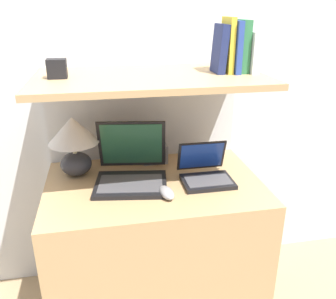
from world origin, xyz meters
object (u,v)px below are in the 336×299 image
(book_green, at_px, (242,46))
(book_white, at_px, (250,52))
(router_box, at_px, (155,154))
(book_navy, at_px, (220,49))
(book_yellow, at_px, (228,45))
(book_blue, at_px, (234,47))
(laptop_large, at_px, (131,170))
(table_lamp, at_px, (74,139))
(laptop_small, at_px, (206,173))
(computer_mouse, at_px, (167,193))
(shelf_gadget, at_px, (57,69))

(book_green, bearing_deg, book_white, 0.00)
(router_box, relative_size, book_navy, 0.61)
(book_yellow, bearing_deg, book_blue, 0.00)
(router_box, relative_size, book_yellow, 0.54)
(book_white, bearing_deg, laptop_large, -176.40)
(table_lamp, bearing_deg, laptop_large, -25.63)
(router_box, bearing_deg, book_blue, -25.30)
(laptop_small, xyz_separation_m, book_green, (0.18, 0.10, 0.58))
(router_box, bearing_deg, laptop_small, -51.43)
(laptop_large, height_order, computer_mouse, laptop_large)
(book_yellow, bearing_deg, book_green, 0.00)
(shelf_gadget, bearing_deg, book_navy, 0.00)
(laptop_large, relative_size, laptop_small, 1.59)
(table_lamp, bearing_deg, computer_mouse, -37.74)
(router_box, relative_size, book_green, 0.57)
(table_lamp, relative_size, book_blue, 1.31)
(computer_mouse, xyz_separation_m, book_navy, (0.29, 0.22, 0.59))
(laptop_small, distance_m, book_green, 0.62)
(book_white, relative_size, book_blue, 0.80)
(book_yellow, bearing_deg, table_lamp, 172.90)
(computer_mouse, relative_size, book_white, 0.69)
(laptop_small, bearing_deg, book_yellow, 41.58)
(router_box, relative_size, book_white, 0.72)
(table_lamp, relative_size, book_green, 1.29)
(computer_mouse, bearing_deg, book_navy, 37.43)
(computer_mouse, relative_size, book_blue, 0.55)
(laptop_small, bearing_deg, shelf_gadget, 171.50)
(laptop_small, xyz_separation_m, book_white, (0.22, 0.10, 0.56))
(laptop_large, relative_size, router_box, 2.91)
(table_lamp, height_order, laptop_large, table_lamp)
(computer_mouse, distance_m, book_white, 0.75)
(book_green, height_order, book_navy, book_green)
(laptop_large, xyz_separation_m, router_box, (0.15, 0.20, -0.01))
(table_lamp, xyz_separation_m, router_box, (0.41, 0.07, -0.14))
(table_lamp, distance_m, book_navy, 0.82)
(book_navy, bearing_deg, laptop_small, -126.76)
(computer_mouse, distance_m, book_green, 0.75)
(book_blue, bearing_deg, router_box, 154.70)
(shelf_gadget, bearing_deg, book_yellow, 0.00)
(router_box, xyz_separation_m, shelf_gadget, (-0.44, -0.16, 0.49))
(book_white, relative_size, shelf_gadget, 2.24)
(laptop_small, bearing_deg, computer_mouse, -150.16)
(laptop_small, xyz_separation_m, computer_mouse, (-0.22, -0.12, -0.02))
(router_box, distance_m, book_navy, 0.65)
(laptop_large, bearing_deg, book_blue, 4.18)
(table_lamp, height_order, book_yellow, book_yellow)
(book_white, relative_size, book_green, 0.78)
(laptop_large, bearing_deg, router_box, 53.58)
(book_navy, bearing_deg, book_green, 0.00)
(laptop_small, height_order, shelf_gadget, shelf_gadget)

